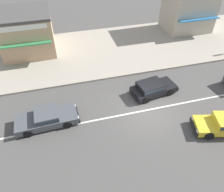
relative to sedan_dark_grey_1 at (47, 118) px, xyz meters
The scene contains 7 objects.
ground_plane 7.30m from the sedan_dark_grey_1, ahead, with size 160.00×160.00×0.00m, color #4C4947.
lane_centre_stripe 7.30m from the sedan_dark_grey_1, ahead, with size 50.40×0.14×0.01m, color silver.
kerb_strip 11.47m from the sedan_dark_grey_1, 50.74° to the left, with size 68.00×10.00×0.15m, color #9E9384.
sedan_dark_grey_1 is the anchor object (origin of this frame).
hatchback_black_3 8.37m from the sedan_dark_grey_1, ahead, with size 3.90×2.17×1.10m.
shopfront_corner_warung 10.92m from the sedan_dark_grey_1, 96.09° to the left, with size 4.97×5.83×3.99m.
shopfront_mid_block 20.40m from the sedan_dark_grey_1, 33.75° to the left, with size 5.27×4.85×5.29m.
Camera 1 is at (-5.60, -10.50, 11.56)m, focal length 35.00 mm.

